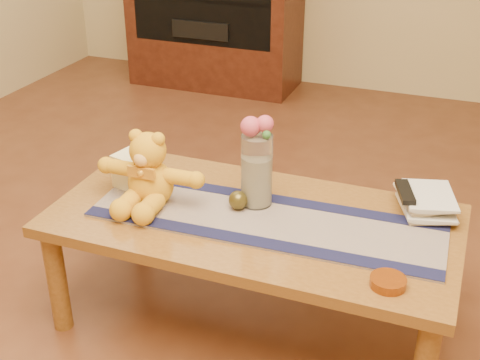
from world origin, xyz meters
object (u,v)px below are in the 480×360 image
at_px(teddy_bear, 150,169).
at_px(amber_dish, 388,282).
at_px(bronze_ball, 238,200).
at_px(pillar_candle, 131,170).
at_px(tv_remote, 405,192).
at_px(book_bottom, 402,209).
at_px(glass_vase, 257,170).

bearing_deg(teddy_bear, amber_dish, -14.25).
bearing_deg(bronze_ball, pillar_candle, 176.67).
bearing_deg(teddy_bear, tv_remote, 14.40).
bearing_deg(book_bottom, teddy_bear, 175.31).
height_order(book_bottom, tv_remote, tv_remote).
relative_size(bronze_ball, tv_remote, 0.42).
relative_size(bronze_ball, amber_dish, 0.63).
bearing_deg(teddy_bear, book_bottom, 15.05).
relative_size(pillar_candle, amber_dish, 1.19).
relative_size(glass_vase, bronze_ball, 3.86).
bearing_deg(tv_remote, bronze_ball, -179.19).
distance_m(glass_vase, book_bottom, 0.53).
bearing_deg(pillar_candle, book_bottom, 10.06).
bearing_deg(amber_dish, pillar_candle, 164.50).
bearing_deg(amber_dish, book_bottom, 93.30).
bearing_deg(glass_vase, amber_dish, -31.09).
distance_m(pillar_candle, book_bottom, 0.99).
bearing_deg(tv_remote, teddy_bear, 177.67).
bearing_deg(book_bottom, amber_dish, -108.06).
xyz_separation_m(pillar_candle, amber_dish, (1.00, -0.28, -0.06)).
xyz_separation_m(glass_vase, tv_remote, (0.49, 0.13, -0.05)).
relative_size(glass_vase, book_bottom, 1.17).
bearing_deg(teddy_bear, bronze_ball, 8.66).
relative_size(pillar_candle, glass_vase, 0.49).
relative_size(teddy_bear, tv_remote, 2.36).
xyz_separation_m(glass_vase, bronze_ball, (-0.05, -0.06, -0.10)).
distance_m(pillar_candle, bronze_ball, 0.44).
bearing_deg(book_bottom, bronze_ball, 178.81).
bearing_deg(glass_vase, book_bottom, 15.58).
bearing_deg(book_bottom, pillar_candle, 168.70).
distance_m(pillar_candle, tv_remote, 0.99).
distance_m(glass_vase, amber_dish, 0.62).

